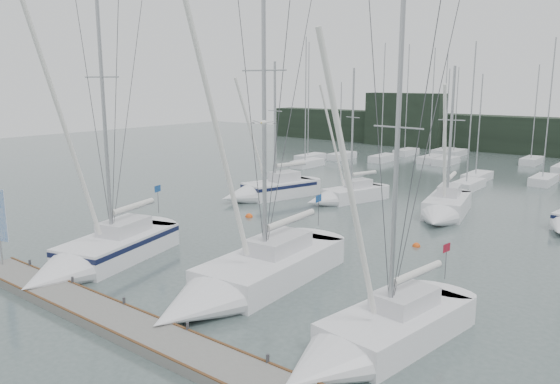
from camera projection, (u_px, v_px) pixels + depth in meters
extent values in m
plane|color=#4B5B59|center=(224.00, 295.00, 25.36)|extent=(160.00, 160.00, 0.00)
cube|color=slate|center=(135.00, 329.00, 21.48)|extent=(24.00, 2.00, 0.40)
cube|color=black|center=(549.00, 137.00, 72.50)|extent=(90.00, 4.00, 5.00)
cube|color=black|center=(404.00, 120.00, 82.82)|extent=(12.00, 3.00, 8.00)
cube|color=white|center=(310.00, 158.00, 68.20)|extent=(1.80, 4.50, 0.90)
cylinder|color=#9C9FA3|center=(308.00, 99.00, 66.37)|extent=(0.12, 0.12, 13.55)
cube|color=white|center=(446.00, 161.00, 65.18)|extent=(1.80, 4.50, 0.90)
cylinder|color=#9C9FA3|center=(447.00, 114.00, 63.67)|extent=(0.12, 0.12, 10.38)
cube|color=white|center=(444.00, 152.00, 73.77)|extent=(1.80, 4.50, 0.90)
cylinder|color=#9C9FA3|center=(445.00, 101.00, 72.03)|extent=(0.12, 0.12, 12.69)
cube|color=white|center=(406.00, 152.00, 73.37)|extent=(1.80, 4.50, 0.90)
cylinder|color=#9C9FA3|center=(407.00, 98.00, 71.53)|extent=(0.12, 0.12, 13.63)
cube|color=white|center=(468.00, 185.00, 50.26)|extent=(1.80, 4.50, 0.90)
cylinder|color=#9C9FA3|center=(471.00, 113.00, 48.55)|extent=(0.12, 0.12, 12.37)
cube|color=white|center=(477.00, 177.00, 54.39)|extent=(1.80, 4.50, 0.90)
cylinder|color=#9C9FA3|center=(479.00, 125.00, 52.96)|extent=(0.12, 0.12, 9.65)
cube|color=white|center=(383.00, 158.00, 67.68)|extent=(1.80, 4.50, 0.90)
cylinder|color=#9C9FA3|center=(383.00, 100.00, 65.86)|extent=(0.12, 0.12, 13.42)
cube|color=white|center=(342.00, 156.00, 69.62)|extent=(1.80, 4.50, 0.90)
cylinder|color=#9C9FA3|center=(341.00, 118.00, 68.26)|extent=(0.12, 0.12, 8.87)
cube|color=white|center=(543.00, 180.00, 52.70)|extent=(1.80, 4.50, 0.90)
cylinder|color=#9C9FA3|center=(549.00, 109.00, 50.93)|extent=(0.12, 0.12, 12.91)
cube|color=white|center=(431.00, 159.00, 66.89)|extent=(1.80, 4.50, 0.90)
cylinder|color=#9C9FA3|center=(432.00, 103.00, 65.14)|extent=(0.12, 0.12, 12.80)
cube|color=white|center=(455.00, 153.00, 72.42)|extent=(1.80, 4.50, 0.90)
cylinder|color=#9C9FA3|center=(456.00, 109.00, 70.87)|extent=(0.12, 0.12, 10.75)
cube|color=white|center=(308.00, 164.00, 63.41)|extent=(1.80, 4.50, 0.90)
cylinder|color=#9C9FA3|center=(306.00, 100.00, 61.56)|extent=(0.12, 0.12, 13.79)
cube|color=white|center=(532.00, 161.00, 65.40)|extent=(1.80, 4.50, 0.90)
cylinder|color=#9C9FA3|center=(535.00, 112.00, 63.84)|extent=(0.12, 0.12, 10.85)
cube|color=white|center=(119.00, 249.00, 30.64)|extent=(4.89, 7.74, 1.64)
cone|color=white|center=(48.00, 279.00, 26.05)|extent=(3.85, 3.78, 3.18)
cube|color=silver|center=(124.00, 226.00, 30.89)|extent=(2.42, 3.22, 0.77)
cylinder|color=#9C9FA3|center=(103.00, 105.00, 28.58)|extent=(0.20, 0.20, 14.45)
cylinder|color=white|center=(133.00, 206.00, 31.49)|extent=(1.18, 3.47, 0.31)
cube|color=#0E1433|center=(118.00, 240.00, 30.53)|extent=(4.91, 7.77, 0.27)
cube|color=navy|center=(158.00, 189.00, 33.50)|extent=(0.17, 0.58, 0.39)
cube|color=white|center=(272.00, 269.00, 27.42)|extent=(4.12, 8.78, 1.67)
cone|color=white|center=(186.00, 310.00, 22.49)|extent=(3.79, 3.90, 3.56)
cube|color=silver|center=(278.00, 243.00, 27.62)|extent=(2.18, 3.55, 0.78)
cylinder|color=#9C9FA3|center=(264.00, 103.00, 25.28)|extent=(0.20, 0.20, 14.87)
cylinder|color=white|center=(291.00, 219.00, 28.36)|extent=(0.59, 4.19, 0.31)
cube|color=navy|center=(319.00, 198.00, 30.49)|extent=(0.06, 0.60, 0.40)
cube|color=white|center=(396.00, 329.00, 20.95)|extent=(3.86, 6.81, 1.47)
cone|color=white|center=(314.00, 372.00, 17.85)|extent=(3.32, 3.16, 2.95)
cube|color=silver|center=(405.00, 299.00, 21.06)|extent=(1.98, 2.79, 0.69)
cylinder|color=#9C9FA3|center=(397.00, 160.00, 19.33)|extent=(0.18, 0.18, 11.68)
cylinder|color=white|center=(418.00, 272.00, 21.42)|extent=(0.73, 3.16, 0.28)
cube|color=maroon|center=(447.00, 248.00, 22.75)|extent=(0.10, 0.53, 0.35)
cube|color=white|center=(279.00, 191.00, 46.91)|extent=(4.35, 6.61, 1.67)
cone|color=white|center=(236.00, 197.00, 44.43)|extent=(3.40, 3.27, 2.79)
cube|color=silver|center=(284.00, 176.00, 46.99)|extent=(2.14, 2.76, 0.78)
cylinder|color=#9C9FA3|center=(275.00, 123.00, 45.50)|extent=(0.20, 0.20, 10.02)
cylinder|color=white|center=(291.00, 164.00, 47.16)|extent=(1.12, 2.94, 0.31)
cube|color=#0E1433|center=(279.00, 185.00, 46.80)|extent=(4.38, 6.64, 0.28)
cube|color=white|center=(354.00, 196.00, 45.42)|extent=(3.75, 5.67, 1.37)
cone|color=white|center=(319.00, 201.00, 43.36)|extent=(2.85, 2.82, 2.28)
cube|color=silver|center=(359.00, 183.00, 45.47)|extent=(1.82, 2.37, 0.64)
cylinder|color=#9C9FA3|center=(352.00, 129.00, 44.10)|extent=(0.16, 0.16, 9.70)
cylinder|color=white|center=(364.00, 173.00, 45.63)|extent=(1.01, 2.51, 0.26)
cube|color=white|center=(447.00, 207.00, 40.77)|extent=(3.83, 6.30, 1.67)
cone|color=white|center=(436.00, 220.00, 37.08)|extent=(3.13, 3.02, 2.66)
cube|color=silver|center=(449.00, 190.00, 41.01)|extent=(1.92, 2.60, 0.78)
cylinder|color=#9C9FA3|center=(451.00, 133.00, 39.29)|extent=(0.20, 0.20, 9.50)
cylinder|color=white|center=(452.00, 176.00, 41.36)|extent=(0.90, 2.87, 0.31)
sphere|color=#E95114|center=(300.00, 232.00, 36.03)|extent=(0.52, 0.52, 0.52)
sphere|color=#E95114|center=(416.00, 246.00, 32.85)|extent=(0.48, 0.48, 0.48)
sphere|color=#E95114|center=(249.00, 217.00, 39.96)|extent=(0.56, 0.56, 0.56)
cube|color=blue|center=(2.00, 216.00, 27.77)|extent=(0.54, 0.18, 2.75)
ellipsoid|color=white|center=(264.00, 123.00, 23.89)|extent=(0.32, 0.49, 0.21)
cube|color=gray|center=(258.00, 122.00, 24.01)|extent=(0.48, 0.24, 0.11)
cube|color=gray|center=(269.00, 122.00, 23.76)|extent=(0.48, 0.24, 0.11)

